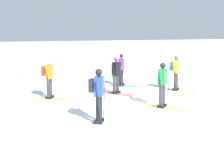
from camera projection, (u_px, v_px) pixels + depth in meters
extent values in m
plane|color=white|center=(153.00, 105.00, 12.04)|extent=(120.00, 120.00, 0.00)
cube|color=white|center=(37.00, 52.00, 30.86)|extent=(80.00, 9.38, 1.80)
cube|color=gold|center=(167.00, 107.00, 11.63)|extent=(1.01, 1.35, 0.02)
cube|color=gold|center=(164.00, 109.00, 11.39)|extent=(1.01, 1.35, 0.02)
cube|color=black|center=(163.00, 105.00, 11.69)|extent=(0.25, 0.28, 0.10)
cube|color=black|center=(161.00, 106.00, 11.45)|extent=(0.25, 0.28, 0.10)
cylinder|color=#38333D|center=(163.00, 93.00, 11.63)|extent=(0.14, 0.14, 0.85)
cylinder|color=#38333D|center=(161.00, 94.00, 11.38)|extent=(0.14, 0.14, 0.85)
cube|color=#23843D|center=(163.00, 77.00, 11.42)|extent=(0.45, 0.42, 0.60)
cylinder|color=#23843D|center=(165.00, 76.00, 11.63)|extent=(0.26, 0.22, 0.55)
cylinder|color=#23843D|center=(161.00, 78.00, 11.20)|extent=(0.26, 0.22, 0.55)
sphere|color=black|center=(163.00, 65.00, 11.36)|extent=(0.22, 0.22, 0.22)
cylinder|color=#38383D|center=(168.00, 93.00, 11.76)|extent=(0.27, 0.20, 1.03)
cylinder|color=#38383D|center=(162.00, 96.00, 11.16)|extent=(0.27, 0.20, 1.03)
cube|color=gold|center=(179.00, 90.00, 15.05)|extent=(1.08, 1.30, 0.02)
cube|color=gold|center=(178.00, 91.00, 14.80)|extent=(1.08, 1.30, 0.02)
cube|color=black|center=(176.00, 89.00, 15.10)|extent=(0.26, 0.28, 0.10)
cube|color=black|center=(175.00, 90.00, 14.85)|extent=(0.26, 0.28, 0.10)
cylinder|color=#2D2D33|center=(177.00, 79.00, 15.04)|extent=(0.14, 0.14, 0.85)
cylinder|color=#2D2D33|center=(175.00, 80.00, 14.79)|extent=(0.14, 0.14, 0.85)
cube|color=yellow|center=(176.00, 67.00, 14.83)|extent=(0.45, 0.43, 0.60)
cylinder|color=yellow|center=(178.00, 66.00, 15.05)|extent=(0.25, 0.23, 0.55)
cylinder|color=yellow|center=(175.00, 68.00, 14.60)|extent=(0.25, 0.23, 0.55)
sphere|color=#4C4C56|center=(177.00, 58.00, 14.77)|extent=(0.22, 0.22, 0.22)
cylinder|color=#38383D|center=(179.00, 79.00, 15.16)|extent=(0.30, 0.25, 1.02)
cylinder|color=#38383D|center=(176.00, 81.00, 14.59)|extent=(0.30, 0.25, 1.02)
cube|color=teal|center=(172.00, 66.00, 14.91)|extent=(0.33, 0.32, 0.40)
cube|color=silver|center=(105.00, 122.00, 9.69)|extent=(1.37, 0.99, 0.02)
cube|color=silver|center=(103.00, 124.00, 9.41)|extent=(1.37, 0.99, 0.02)
cube|color=black|center=(100.00, 120.00, 9.70)|extent=(0.28, 0.25, 0.10)
cube|color=black|center=(98.00, 122.00, 9.43)|extent=(0.28, 0.25, 0.10)
cylinder|color=black|center=(100.00, 105.00, 9.64)|extent=(0.14, 0.14, 0.85)
cylinder|color=black|center=(98.00, 107.00, 9.37)|extent=(0.14, 0.14, 0.85)
cube|color=#284CB7|center=(99.00, 86.00, 9.42)|extent=(0.41, 0.45, 0.60)
cylinder|color=#284CB7|center=(101.00, 85.00, 9.66)|extent=(0.22, 0.26, 0.55)
cylinder|color=#284CB7|center=(98.00, 88.00, 9.17)|extent=(0.22, 0.26, 0.55)
sphere|color=black|center=(99.00, 72.00, 9.36)|extent=(0.22, 0.22, 0.22)
cylinder|color=#38383D|center=(104.00, 102.00, 9.81)|extent=(0.21, 0.29, 1.20)
cylinder|color=#38383D|center=(100.00, 107.00, 9.15)|extent=(0.21, 0.29, 1.20)
cube|color=#232328|center=(92.00, 85.00, 9.45)|extent=(0.31, 0.33, 0.40)
cube|color=#237AC6|center=(125.00, 85.00, 16.37)|extent=(1.20, 1.19, 0.02)
cube|color=#237AC6|center=(123.00, 86.00, 16.11)|extent=(1.20, 1.19, 0.02)
cube|color=black|center=(122.00, 84.00, 16.41)|extent=(0.27, 0.27, 0.10)
cube|color=black|center=(120.00, 85.00, 16.15)|extent=(0.27, 0.27, 0.10)
cylinder|color=black|center=(122.00, 75.00, 16.35)|extent=(0.14, 0.14, 0.85)
cylinder|color=black|center=(120.00, 76.00, 16.08)|extent=(0.14, 0.14, 0.85)
cube|color=purple|center=(121.00, 64.00, 16.13)|extent=(0.44, 0.44, 0.60)
cylinder|color=purple|center=(123.00, 64.00, 16.36)|extent=(0.24, 0.25, 0.55)
cylinder|color=purple|center=(120.00, 65.00, 15.89)|extent=(0.24, 0.25, 0.55)
sphere|color=black|center=(121.00, 56.00, 16.07)|extent=(0.22, 0.22, 0.22)
cylinder|color=#38383D|center=(125.00, 75.00, 16.50)|extent=(0.25, 0.25, 1.08)
cylinder|color=#38383D|center=(121.00, 77.00, 15.87)|extent=(0.25, 0.25, 1.08)
cube|color=gold|center=(54.00, 98.00, 13.24)|extent=(1.38, 0.97, 0.02)
cube|color=gold|center=(52.00, 99.00, 12.97)|extent=(1.38, 0.97, 0.02)
cube|color=black|center=(51.00, 96.00, 13.26)|extent=(0.28, 0.24, 0.10)
cube|color=black|center=(49.00, 98.00, 12.98)|extent=(0.28, 0.24, 0.10)
cylinder|color=#38333D|center=(51.00, 86.00, 13.19)|extent=(0.14, 0.14, 0.85)
cylinder|color=#38333D|center=(48.00, 87.00, 12.92)|extent=(0.14, 0.14, 0.85)
cube|color=orange|center=(49.00, 72.00, 12.97)|extent=(0.41, 0.45, 0.60)
cylinder|color=orange|center=(52.00, 71.00, 13.22)|extent=(0.22, 0.26, 0.55)
cylinder|color=orange|center=(47.00, 73.00, 12.73)|extent=(0.22, 0.26, 0.55)
sphere|color=silver|center=(49.00, 61.00, 12.91)|extent=(0.22, 0.22, 0.22)
cylinder|color=#38383D|center=(54.00, 85.00, 13.35)|extent=(0.24, 0.34, 1.06)
cylinder|color=#38383D|center=(49.00, 88.00, 12.74)|extent=(0.24, 0.34, 1.06)
cube|color=maroon|center=(44.00, 71.00, 13.00)|extent=(0.31, 0.33, 0.40)
cube|color=red|center=(120.00, 93.00, 14.23)|extent=(0.87, 1.43, 0.02)
cube|color=red|center=(117.00, 94.00, 14.00)|extent=(0.87, 1.43, 0.02)
cube|color=black|center=(118.00, 92.00, 14.31)|extent=(0.23, 0.29, 0.10)
cube|color=black|center=(114.00, 93.00, 14.08)|extent=(0.23, 0.29, 0.10)
cylinder|color=#2D2D33|center=(118.00, 82.00, 14.24)|extent=(0.14, 0.14, 0.85)
cylinder|color=#2D2D33|center=(114.00, 82.00, 14.02)|extent=(0.14, 0.14, 0.85)
cube|color=black|center=(116.00, 69.00, 14.05)|extent=(0.45, 0.40, 0.60)
cylinder|color=black|center=(119.00, 68.00, 14.24)|extent=(0.27, 0.21, 0.55)
cylinder|color=black|center=(113.00, 69.00, 13.83)|extent=(0.27, 0.21, 0.55)
sphere|color=#4C4C56|center=(116.00, 59.00, 13.99)|extent=(0.22, 0.22, 0.22)
cylinder|color=#38383D|center=(122.00, 82.00, 14.35)|extent=(0.30, 0.19, 1.01)
cylinder|color=#38383D|center=(114.00, 84.00, 13.81)|extent=(0.30, 0.19, 1.01)
cylinder|color=#C65614|center=(22.00, 63.00, 18.87)|extent=(0.04, 0.04, 1.95)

